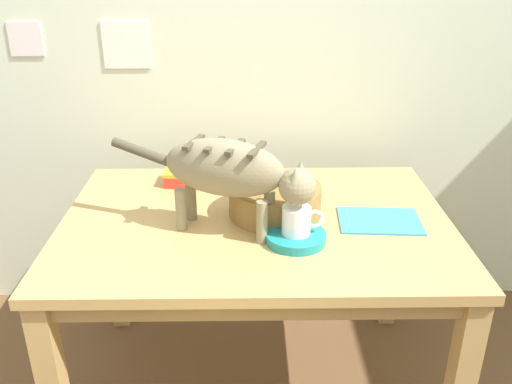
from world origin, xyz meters
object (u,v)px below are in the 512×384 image
object	(u,v)px
dining_table	(256,241)
magazine	(380,221)
saucer_bowl	(296,237)
coffee_mug	(297,220)
cat	(232,172)
book_stack	(185,177)
wicker_basket	(275,200)

from	to	relation	value
dining_table	magazine	size ratio (longest dim) A/B	4.83
saucer_bowl	coffee_mug	world-z (taller)	coffee_mug
magazine	cat	bearing A→B (deg)	-169.30
dining_table	cat	distance (m)	0.32
magazine	book_stack	distance (m)	0.77
dining_table	coffee_mug	world-z (taller)	coffee_mug
dining_table	book_stack	xyz separation A→B (m)	(-0.27, 0.31, 0.12)
cat	book_stack	world-z (taller)	cat
magazine	wicker_basket	bearing A→B (deg)	173.56
cat	saucer_bowl	bearing A→B (deg)	90.00
cat	wicker_basket	distance (m)	0.24
book_stack	wicker_basket	distance (m)	0.43
coffee_mug	dining_table	bearing A→B (deg)	128.51
cat	wicker_basket	size ratio (longest dim) A/B	2.07
book_stack	magazine	bearing A→B (deg)	-25.87
cat	book_stack	distance (m)	0.48
magazine	book_stack	bearing A→B (deg)	157.84
cat	dining_table	bearing A→B (deg)	158.40
dining_table	wicker_basket	xyz separation A→B (m)	(0.07, 0.04, 0.14)
wicker_basket	coffee_mug	bearing A→B (deg)	-72.79
saucer_bowl	book_stack	distance (m)	0.61
coffee_mug	magazine	distance (m)	0.33
magazine	book_stack	size ratio (longest dim) A/B	1.68
saucer_bowl	wicker_basket	world-z (taller)	wicker_basket
wicker_basket	dining_table	bearing A→B (deg)	-151.76
cat	saucer_bowl	world-z (taller)	cat
coffee_mug	book_stack	size ratio (longest dim) A/B	0.82
dining_table	coffee_mug	size ratio (longest dim) A/B	9.88
saucer_bowl	coffee_mug	xyz separation A→B (m)	(0.00, -0.00, 0.06)
saucer_bowl	wicker_basket	distance (m)	0.21
cat	book_stack	xyz separation A→B (m)	(-0.20, 0.40, -0.18)
magazine	book_stack	xyz separation A→B (m)	(-0.69, 0.34, 0.03)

